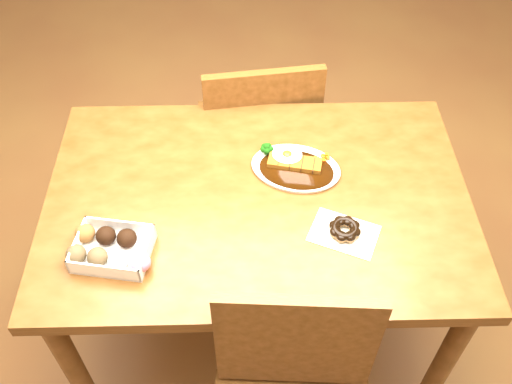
{
  "coord_description": "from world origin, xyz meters",
  "views": [
    {
      "loc": [
        -0.03,
        -1.06,
        1.97
      ],
      "look_at": [
        -0.01,
        -0.04,
        0.81
      ],
      "focal_mm": 40.0,
      "sensor_mm": 36.0,
      "label": 1
    }
  ],
  "objects_px": {
    "table": "(258,218)",
    "donut_box": "(110,248)",
    "chair_far": "(258,136)",
    "katsu_curry_plate": "(294,166)",
    "pon_de_ring": "(345,230)"
  },
  "relations": [
    {
      "from": "table",
      "to": "katsu_curry_plate",
      "type": "distance_m",
      "value": 0.19
    },
    {
      "from": "pon_de_ring",
      "to": "donut_box",
      "type": "bearing_deg",
      "value": -174.91
    },
    {
      "from": "table",
      "to": "chair_far",
      "type": "bearing_deg",
      "value": 88.39
    },
    {
      "from": "table",
      "to": "katsu_curry_plate",
      "type": "relative_size",
      "value": 4.02
    },
    {
      "from": "katsu_curry_plate",
      "to": "donut_box",
      "type": "height_order",
      "value": "donut_box"
    },
    {
      "from": "donut_box",
      "to": "pon_de_ring",
      "type": "relative_size",
      "value": 1.06
    },
    {
      "from": "chair_far",
      "to": "katsu_curry_plate",
      "type": "height_order",
      "value": "chair_far"
    },
    {
      "from": "donut_box",
      "to": "pon_de_ring",
      "type": "distance_m",
      "value": 0.61
    },
    {
      "from": "katsu_curry_plate",
      "to": "donut_box",
      "type": "relative_size",
      "value": 1.35
    },
    {
      "from": "chair_far",
      "to": "pon_de_ring",
      "type": "height_order",
      "value": "chair_far"
    },
    {
      "from": "chair_far",
      "to": "table",
      "type": "bearing_deg",
      "value": 81.26
    },
    {
      "from": "table",
      "to": "donut_box",
      "type": "height_order",
      "value": "donut_box"
    },
    {
      "from": "table",
      "to": "chair_far",
      "type": "xyz_separation_m",
      "value": [
        0.02,
        0.54,
        -0.17
      ]
    },
    {
      "from": "table",
      "to": "katsu_curry_plate",
      "type": "xyz_separation_m",
      "value": [
        0.11,
        0.1,
        0.11
      ]
    },
    {
      "from": "table",
      "to": "donut_box",
      "type": "distance_m",
      "value": 0.45
    }
  ]
}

